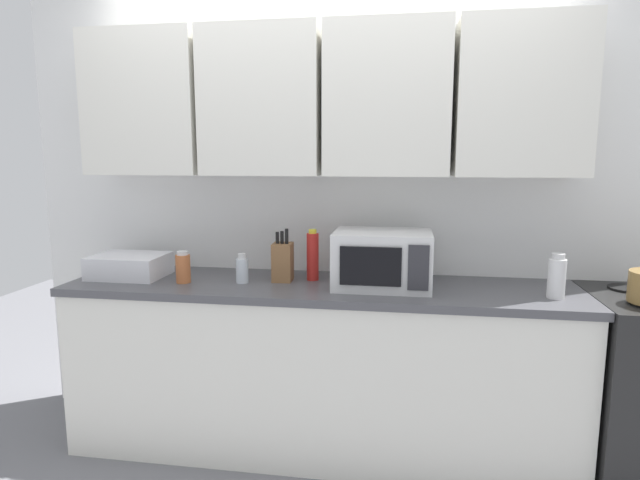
% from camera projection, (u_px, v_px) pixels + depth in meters
% --- Properties ---
extents(wall_back_with_cabinets, '(3.47, 0.38, 2.60)m').
position_uv_depth(wall_back_with_cabinets, '(326.00, 151.00, 2.83)').
color(wall_back_with_cabinets, white).
rests_on(wall_back_with_cabinets, ground_plane).
extents(counter_run, '(2.60, 0.63, 0.90)m').
position_uv_depth(counter_run, '(320.00, 366.00, 2.78)').
color(counter_run, white).
rests_on(counter_run, ground_plane).
extents(microwave, '(0.48, 0.37, 0.28)m').
position_uv_depth(microwave, '(382.00, 259.00, 2.63)').
color(microwave, silver).
rests_on(microwave, counter_run).
extents(dish_rack, '(0.38, 0.30, 0.12)m').
position_uv_depth(dish_rack, '(130.00, 266.00, 2.87)').
color(dish_rack, silver).
rests_on(dish_rack, counter_run).
extents(knife_block, '(0.11, 0.12, 0.28)m').
position_uv_depth(knife_block, '(283.00, 261.00, 2.76)').
color(knife_block, brown).
rests_on(knife_block, counter_run).
extents(bottle_white_jar, '(0.08, 0.08, 0.21)m').
position_uv_depth(bottle_white_jar, '(557.00, 277.00, 2.43)').
color(bottle_white_jar, white).
rests_on(bottle_white_jar, counter_run).
extents(bottle_spice_jar, '(0.07, 0.07, 0.16)m').
position_uv_depth(bottle_spice_jar, '(183.00, 268.00, 2.73)').
color(bottle_spice_jar, '#BC6638').
rests_on(bottle_spice_jar, counter_run).
extents(bottle_red_sauce, '(0.06, 0.06, 0.27)m').
position_uv_depth(bottle_red_sauce, '(313.00, 256.00, 2.78)').
color(bottle_red_sauce, red).
rests_on(bottle_red_sauce, counter_run).
extents(bottle_clear_tall, '(0.06, 0.06, 0.15)m').
position_uv_depth(bottle_clear_tall, '(242.00, 270.00, 2.72)').
color(bottle_clear_tall, silver).
rests_on(bottle_clear_tall, counter_run).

